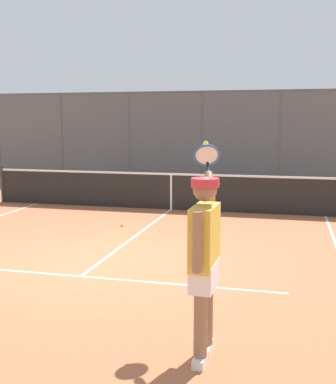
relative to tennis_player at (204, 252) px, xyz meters
name	(u,v)px	position (x,y,z in m)	size (l,w,h in m)	color
ground_plane	(101,262)	(2.21, -2.83, -1.07)	(60.00, 60.00, 0.00)	#A8603D
court_line_markings	(75,281)	(2.21, -1.81, -1.06)	(7.81, 10.47, 0.01)	white
fence_backdrop	(205,148)	(2.21, -12.87, 0.28)	(18.84, 1.37, 3.34)	#565B60
tennis_net	(171,191)	(2.21, -7.77, -0.57)	(10.04, 0.09, 1.07)	#2D2D2D
tennis_player	(204,252)	(0.00, 0.00, 0.00)	(0.44, 1.46, 2.08)	silver
tennis_ball_near_net	(122,225)	(2.78, -5.51, -1.03)	(0.07, 0.07, 0.07)	#CCDB33
tennis_ball_by_sideline	(200,227)	(1.07, -5.74, -1.03)	(0.07, 0.07, 0.07)	#D6E042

